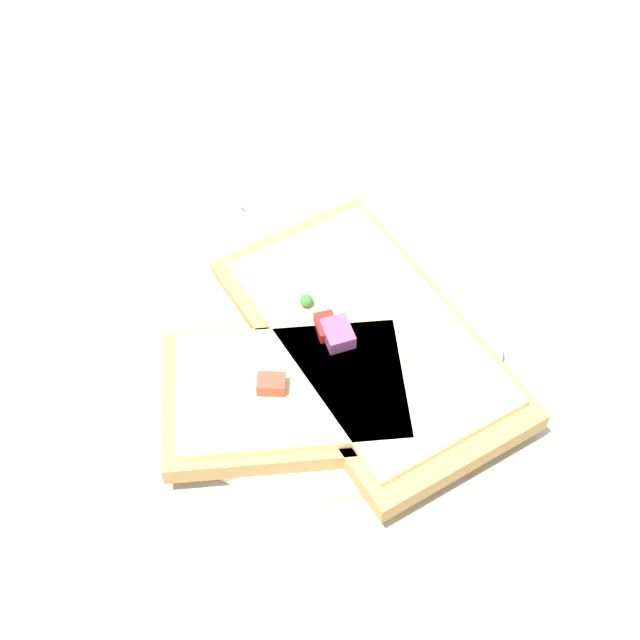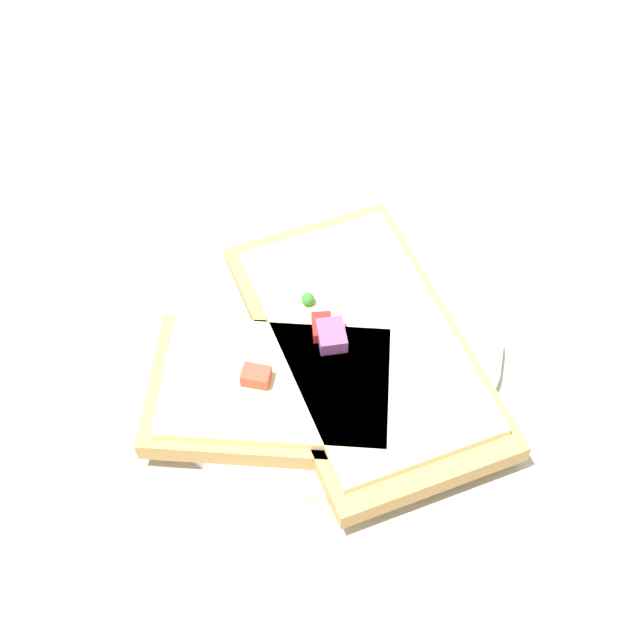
% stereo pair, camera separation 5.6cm
% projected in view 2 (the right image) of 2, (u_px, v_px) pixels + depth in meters
% --- Properties ---
extents(ground_plane, '(4.00, 4.00, 0.00)m').
position_uv_depth(ground_plane, '(320.00, 340.00, 0.58)').
color(ground_plane, '#BCB29E').
extents(plate, '(0.23, 0.23, 0.01)m').
position_uv_depth(plate, '(320.00, 335.00, 0.58)').
color(plate, silver).
rests_on(plate, ground).
extents(fork, '(0.21, 0.10, 0.01)m').
position_uv_depth(fork, '(276.00, 356.00, 0.56)').
color(fork, silver).
rests_on(fork, plate).
extents(knife, '(0.19, 0.08, 0.01)m').
position_uv_depth(knife, '(320.00, 263.00, 0.60)').
color(knife, silver).
rests_on(knife, plate).
extents(pizza_slice_main, '(0.23, 0.17, 0.03)m').
position_uv_depth(pizza_slice_main, '(364.00, 345.00, 0.55)').
color(pizza_slice_main, tan).
rests_on(pizza_slice_main, plate).
extents(pizza_slice_corner, '(0.12, 0.16, 0.03)m').
position_uv_depth(pizza_slice_corner, '(277.00, 388.00, 0.53)').
color(pizza_slice_corner, tan).
rests_on(pizza_slice_corner, plate).
extents(crumb_scatter, '(0.03, 0.02, 0.01)m').
position_uv_depth(crumb_scatter, '(334.00, 316.00, 0.57)').
color(crumb_scatter, '#B67952').
rests_on(crumb_scatter, plate).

